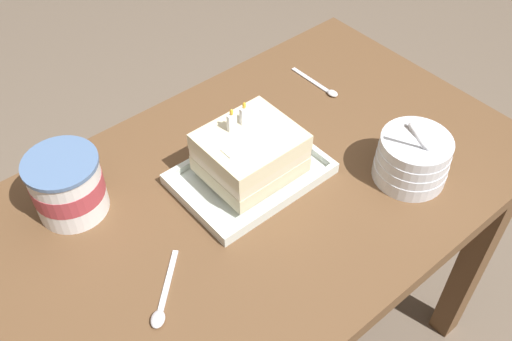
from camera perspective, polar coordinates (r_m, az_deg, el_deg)
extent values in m
cube|color=brown|center=(1.15, 0.56, -1.98)|extent=(1.10, 0.68, 0.04)
cube|color=brown|center=(1.61, 20.81, -7.97)|extent=(0.06, 0.06, 0.71)
cube|color=brown|center=(1.50, -21.96, -14.30)|extent=(0.06, 0.06, 0.71)
cube|color=brown|center=(1.80, 6.51, 2.74)|extent=(0.06, 0.06, 0.71)
cube|color=silver|center=(1.15, -0.57, -0.57)|extent=(0.29, 0.21, 0.01)
cube|color=silver|center=(1.09, 2.70, -2.97)|extent=(0.29, 0.01, 0.02)
cube|color=silver|center=(1.19, -3.55, 2.42)|extent=(0.29, 0.01, 0.02)
cube|color=silver|center=(1.09, -6.23, -3.59)|extent=(0.01, 0.18, 0.02)
cube|color=silver|center=(1.21, 4.52, 2.94)|extent=(0.01, 0.18, 0.02)
cube|color=beige|center=(1.12, -0.58, 0.74)|extent=(0.18, 0.16, 0.03)
cube|color=beige|center=(1.10, -0.59, 1.77)|extent=(0.18, 0.15, 0.02)
cube|color=beige|center=(1.08, -0.60, 2.83)|extent=(0.18, 0.16, 0.03)
cube|color=white|center=(1.06, -0.21, 3.24)|extent=(0.13, 0.03, 0.00)
cube|color=white|center=(1.07, -2.40, 4.80)|extent=(0.02, 0.01, 0.04)
ellipsoid|color=yellow|center=(1.05, -2.44, 5.78)|extent=(0.01, 0.01, 0.01)
cube|color=white|center=(1.08, -1.15, 5.48)|extent=(0.02, 0.01, 0.04)
ellipsoid|color=yellow|center=(1.07, -1.17, 6.45)|extent=(0.01, 0.01, 0.01)
cylinder|color=white|center=(1.18, 14.92, 0.03)|extent=(0.14, 0.14, 0.03)
cylinder|color=white|center=(1.17, 15.13, 0.78)|extent=(0.14, 0.14, 0.03)
cylinder|color=white|center=(1.15, 15.33, 1.56)|extent=(0.14, 0.14, 0.03)
cylinder|color=white|center=(1.14, 15.55, 2.35)|extent=(0.14, 0.14, 0.03)
cylinder|color=silver|center=(1.10, 15.80, 2.98)|extent=(0.04, 0.06, 0.06)
cylinder|color=silver|center=(1.10, 15.89, 2.79)|extent=(0.04, 0.05, 0.08)
cylinder|color=silver|center=(1.10, 15.96, 2.84)|extent=(0.04, 0.05, 0.08)
cylinder|color=white|center=(1.11, -18.11, -1.56)|extent=(0.13, 0.13, 0.12)
cylinder|color=#B23D47|center=(1.11, -18.18, -1.36)|extent=(0.13, 0.13, 0.04)
cylinder|color=#5473A2|center=(1.07, -18.86, 0.70)|extent=(0.14, 0.14, 0.01)
ellipsoid|color=silver|center=(0.97, -9.69, -14.29)|extent=(0.04, 0.04, 0.01)
cube|color=silver|center=(1.01, -8.66, -10.63)|extent=(0.10, 0.09, 0.00)
ellipsoid|color=silver|center=(1.35, 7.58, 7.58)|extent=(0.02, 0.03, 0.01)
cube|color=silver|center=(1.39, 5.38, 8.94)|extent=(0.01, 0.12, 0.00)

